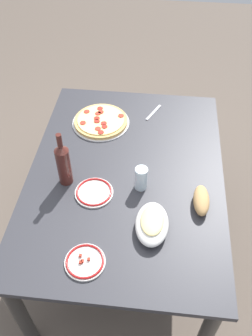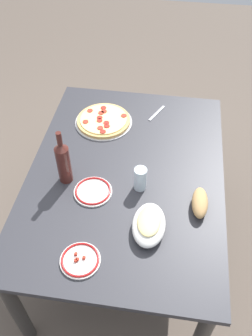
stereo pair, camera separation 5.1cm
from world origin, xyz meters
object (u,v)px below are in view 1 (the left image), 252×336
side_plate_far (85,262)px  wine_bottle (64,163)px  bread_loaf (201,200)px  baked_pasta_dish (152,223)px  pepperoni_pizza (101,121)px  side_plate_near (94,192)px  water_glass (141,178)px  dining_table (126,184)px

side_plate_far → wine_bottle: bearing=-158.0°
wine_bottle → side_plate_far: 0.49m
wine_bottle → bread_loaf: size_ratio=1.73×
baked_pasta_dish → wine_bottle: bearing=-118.2°
pepperoni_pizza → baked_pasta_dish: bearing=25.8°
side_plate_near → bread_loaf: bearing=88.5°
wine_bottle → water_glass: 0.38m
side_plate_near → pepperoni_pizza: bearing=-174.7°
baked_pasta_dish → side_plate_far: size_ratio=1.38×
dining_table → wine_bottle: (0.09, -0.29, 0.23)m
dining_table → pepperoni_pizza: pepperoni_pizza is taller
wine_bottle → water_glass: (-0.00, 0.38, -0.06)m
baked_pasta_dish → water_glass: (-0.24, -0.07, 0.02)m
dining_table → water_glass: (0.09, 0.08, 0.16)m
water_glass → side_plate_far: bearing=-24.4°
pepperoni_pizza → side_plate_far: pepperoni_pizza is taller
baked_pasta_dish → pepperoni_pizza: bearing=-154.2°
pepperoni_pizza → side_plate_near: bearing=5.3°
dining_table → baked_pasta_dish: size_ratio=5.89×
dining_table → baked_pasta_dish: bearing=24.7°
wine_bottle → side_plate_far: (0.44, 0.18, -0.12)m
baked_pasta_dish → side_plate_near: (-0.17, -0.29, -0.03)m
baked_pasta_dish → side_plate_far: bearing=-53.1°
wine_bottle → side_plate_near: 0.21m
pepperoni_pizza → dining_table: bearing=26.9°
wine_bottle → water_glass: wine_bottle is taller
side_plate_near → bread_loaf: size_ratio=1.05×
dining_table → water_glass: water_glass is taller
side_plate_near → bread_loaf: (0.01, 0.52, 0.03)m
side_plate_far → dining_table: bearing=167.8°
wine_bottle → bread_loaf: (0.08, 0.67, -0.09)m
wine_bottle → dining_table: bearing=107.5°
dining_table → side_plate_far: bearing=-12.2°
pepperoni_pizza → side_plate_near: pepperoni_pizza is taller
dining_table → side_plate_far: (0.54, -0.12, 0.11)m
dining_table → pepperoni_pizza: 0.44m
side_plate_near → side_plate_far: side_plate_far is taller
wine_bottle → side_plate_far: size_ratio=1.80×
side_plate_near → side_plate_far: 0.38m
dining_table → bread_loaf: bearing=65.3°
baked_pasta_dish → bread_loaf: (-0.16, 0.23, -0.01)m
side_plate_far → baked_pasta_dish: bearing=126.9°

